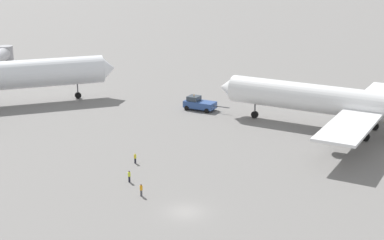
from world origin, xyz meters
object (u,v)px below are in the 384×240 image
(ground_crew_wing_walker_right, at_px, (141,190))
(ground_crew_ramp_agent_by_cones, at_px, (129,176))
(pushback_tug, at_px, (199,104))
(ground_crew_marshaller_foreground, at_px, (135,158))
(airliner_being_pushed, at_px, (357,104))

(ground_crew_wing_walker_right, height_order, ground_crew_ramp_agent_by_cones, ground_crew_ramp_agent_by_cones)
(pushback_tug, xyz_separation_m, ground_crew_marshaller_foreground, (-17.95, -24.63, -0.44))
(pushback_tug, bearing_deg, airliner_being_pushed, -46.34)
(airliner_being_pushed, relative_size, ground_crew_ramp_agent_by_cones, 24.39)
(airliner_being_pushed, xyz_separation_m, ground_crew_wing_walker_right, (-40.40, -14.59, -4.19))
(airliner_being_pushed, distance_m, pushback_tug, 30.24)
(airliner_being_pushed, height_order, ground_crew_ramp_agent_by_cones, airliner_being_pushed)
(pushback_tug, distance_m, ground_crew_marshaller_foreground, 30.48)
(airliner_being_pushed, distance_m, ground_crew_ramp_agent_by_cones, 42.26)
(pushback_tug, relative_size, ground_crew_marshaller_foreground, 4.93)
(ground_crew_ramp_agent_by_cones, bearing_deg, pushback_tug, 57.20)
(ground_crew_wing_walker_right, bearing_deg, pushback_tug, 61.53)
(pushback_tug, xyz_separation_m, ground_crew_wing_walker_right, (-19.68, -36.29, -0.39))
(ground_crew_marshaller_foreground, relative_size, ground_crew_wing_walker_right, 0.95)
(airliner_being_pushed, height_order, ground_crew_marshaller_foreground, airliner_being_pushed)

